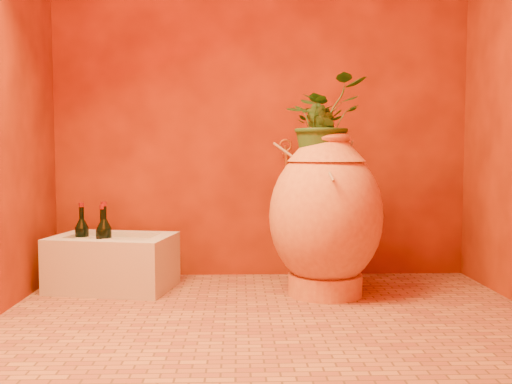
{
  "coord_description": "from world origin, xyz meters",
  "views": [
    {
      "loc": [
        -0.14,
        -2.48,
        0.76
      ],
      "look_at": [
        -0.05,
        0.35,
        0.56
      ],
      "focal_mm": 40.0,
      "sensor_mm": 36.0,
      "label": 1
    }
  ],
  "objects_px": {
    "wine_bottle_b": "(104,241)",
    "wall_tap": "(286,153)",
    "amphora": "(326,215)",
    "stone_basin": "(113,263)",
    "wine_bottle_a": "(82,239)",
    "wine_bottle_c": "(103,242)"
  },
  "relations": [
    {
      "from": "wine_bottle_c",
      "to": "wall_tap",
      "type": "height_order",
      "value": "wall_tap"
    },
    {
      "from": "wine_bottle_a",
      "to": "wine_bottle_b",
      "type": "bearing_deg",
      "value": -29.27
    },
    {
      "from": "stone_basin",
      "to": "wine_bottle_b",
      "type": "relative_size",
      "value": 2.16
    },
    {
      "from": "wine_bottle_b",
      "to": "wine_bottle_c",
      "type": "height_order",
      "value": "wine_bottle_b"
    },
    {
      "from": "wall_tap",
      "to": "stone_basin",
      "type": "bearing_deg",
      "value": -165.34
    },
    {
      "from": "wall_tap",
      "to": "wine_bottle_a",
      "type": "bearing_deg",
      "value": -167.68
    },
    {
      "from": "stone_basin",
      "to": "amphora",
      "type": "bearing_deg",
      "value": -8.05
    },
    {
      "from": "wine_bottle_b",
      "to": "wine_bottle_c",
      "type": "bearing_deg",
      "value": -155.1
    },
    {
      "from": "wine_bottle_b",
      "to": "wall_tap",
      "type": "relative_size",
      "value": 1.83
    },
    {
      "from": "amphora",
      "to": "wine_bottle_a",
      "type": "distance_m",
      "value": 1.34
    },
    {
      "from": "amphora",
      "to": "wine_bottle_c",
      "type": "distance_m",
      "value": 1.2
    },
    {
      "from": "wine_bottle_b",
      "to": "wall_tap",
      "type": "distance_m",
      "value": 1.15
    },
    {
      "from": "stone_basin",
      "to": "wall_tap",
      "type": "height_order",
      "value": "wall_tap"
    },
    {
      "from": "stone_basin",
      "to": "wine_bottle_a",
      "type": "height_order",
      "value": "wine_bottle_a"
    },
    {
      "from": "amphora",
      "to": "wall_tap",
      "type": "distance_m",
      "value": 0.56
    },
    {
      "from": "amphora",
      "to": "wine_bottle_b",
      "type": "height_order",
      "value": "amphora"
    },
    {
      "from": "wine_bottle_a",
      "to": "wine_bottle_b",
      "type": "xyz_separation_m",
      "value": [
        0.14,
        -0.08,
        0.0
      ]
    },
    {
      "from": "amphora",
      "to": "stone_basin",
      "type": "bearing_deg",
      "value": 171.95
    },
    {
      "from": "amphora",
      "to": "wine_bottle_b",
      "type": "bearing_deg",
      "value": 175.68
    },
    {
      "from": "stone_basin",
      "to": "wine_bottle_c",
      "type": "distance_m",
      "value": 0.16
    },
    {
      "from": "wine_bottle_a",
      "to": "amphora",
      "type": "bearing_deg",
      "value": -7.26
    },
    {
      "from": "stone_basin",
      "to": "wall_tap",
      "type": "relative_size",
      "value": 3.95
    }
  ]
}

